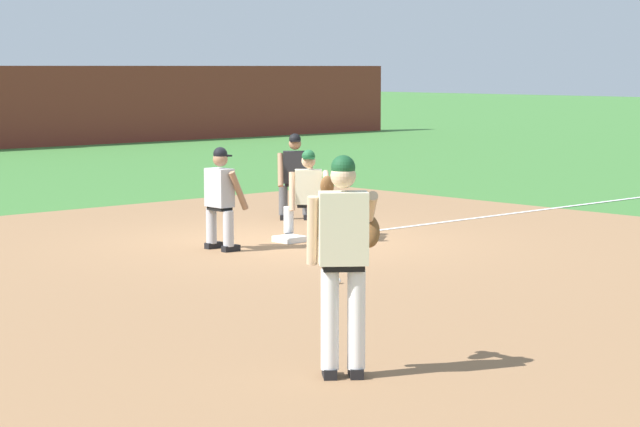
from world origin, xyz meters
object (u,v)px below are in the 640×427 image
baserunner (221,194)px  umpire (295,173)px  pitcher (345,252)px  first_baseman (310,190)px  first_base_bag (290,239)px  baseball (338,281)px

baserunner → umpire: bearing=31.9°
pitcher → baserunner: pitcher is taller
baserunner → first_baseman: bearing=0.8°
first_baseman → umpire: umpire is taller
first_base_bag → pitcher: (-4.98, -6.37, 1.01)m
first_baseman → umpire: (1.40, 1.92, 0.06)m
first_base_bag → baseball: 3.64m
pitcher → baserunner: (3.72, 6.40, -0.27)m
first_base_bag → pitcher: bearing=-128.1°
first_base_bag → baserunner: (-1.26, 0.03, 0.75)m
first_base_bag → pitcher: pitcher is taller
first_baseman → baserunner: bearing=-179.2°
first_base_bag → umpire: bearing=46.8°
pitcher → first_baseman: pitcher is taller
baseball → first_baseman: first_baseman is taller
baseball → pitcher: size_ratio=0.04×
pitcher → baserunner: 7.40m
umpire → first_base_bag: bearing=-133.2°
pitcher → first_baseman: 8.42m
baseball → umpire: bearing=53.1°
baseball → pitcher: bearing=-132.8°
first_baseman → baserunner: (-1.72, -0.02, 0.06)m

